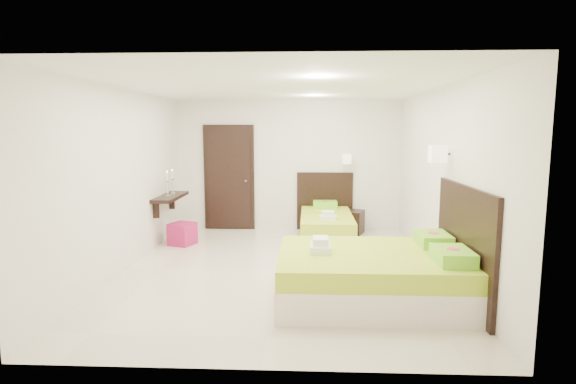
{
  "coord_description": "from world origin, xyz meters",
  "views": [
    {
      "loc": [
        0.39,
        -6.28,
        2.0
      ],
      "look_at": [
        0.1,
        0.3,
        1.1
      ],
      "focal_mm": 28.0,
      "sensor_mm": 36.0,
      "label": 1
    }
  ],
  "objects_px": {
    "nightstand": "(349,222)",
    "bed_double": "(378,273)",
    "bed_single": "(326,224)",
    "ottoman": "(182,234)"
  },
  "relations": [
    {
      "from": "bed_double",
      "to": "nightstand",
      "type": "relative_size",
      "value": 4.31
    },
    {
      "from": "bed_single",
      "to": "bed_double",
      "type": "relative_size",
      "value": 0.85
    },
    {
      "from": "bed_single",
      "to": "bed_double",
      "type": "distance_m",
      "value": 3.01
    },
    {
      "from": "bed_double",
      "to": "nightstand",
      "type": "height_order",
      "value": "bed_double"
    },
    {
      "from": "nightstand",
      "to": "bed_double",
      "type": "bearing_deg",
      "value": -69.23
    },
    {
      "from": "nightstand",
      "to": "ottoman",
      "type": "distance_m",
      "value": 3.2
    },
    {
      "from": "bed_double",
      "to": "ottoman",
      "type": "relative_size",
      "value": 5.67
    },
    {
      "from": "bed_single",
      "to": "nightstand",
      "type": "distance_m",
      "value": 0.7
    },
    {
      "from": "nightstand",
      "to": "ottoman",
      "type": "height_order",
      "value": "nightstand"
    },
    {
      "from": "bed_single",
      "to": "bed_double",
      "type": "xyz_separation_m",
      "value": [
        0.49,
        -2.97,
        0.04
      ]
    }
  ]
}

